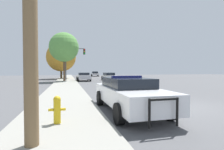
# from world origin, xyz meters

# --- Properties ---
(ground_plane) EXTENTS (110.00, 110.00, 0.00)m
(ground_plane) POSITION_xyz_m (0.00, 0.00, 0.00)
(ground_plane) COLOR #565659
(sidewalk_left) EXTENTS (3.00, 110.00, 0.13)m
(sidewalk_left) POSITION_xyz_m (-5.10, 0.00, 0.07)
(sidewalk_left) COLOR #99968C
(sidewalk_left) RESTS_ON ground_plane
(police_car) EXTENTS (2.10, 5.34, 1.49)m
(police_car) POSITION_xyz_m (-2.41, -0.43, 0.77)
(police_car) COLOR white
(police_car) RESTS_ON ground_plane
(fire_hydrant) EXTENTS (0.50, 0.22, 0.83)m
(fire_hydrant) POSITION_xyz_m (-5.20, -1.90, 0.57)
(fire_hydrant) COLOR gold
(fire_hydrant) RESTS_ON sidewalk_left
(traffic_light) EXTENTS (3.05, 0.35, 5.11)m
(traffic_light) POSITION_xyz_m (-3.96, 20.33, 3.70)
(traffic_light) COLOR #424247
(traffic_light) RESTS_ON sidewalk_left
(car_background_distant) EXTENTS (2.20, 4.76, 1.37)m
(car_background_distant) POSITION_xyz_m (2.51, 41.04, 0.73)
(car_background_distant) COLOR #B7B7BC
(car_background_distant) RESTS_ON ground_plane
(car_background_midblock) EXTENTS (2.09, 4.39, 1.34)m
(car_background_midblock) POSITION_xyz_m (-2.41, 20.75, 0.73)
(car_background_midblock) COLOR #B7B7BC
(car_background_midblock) RESTS_ON ground_plane
(car_background_oncoming) EXTENTS (2.11, 4.46, 1.31)m
(car_background_oncoming) POSITION_xyz_m (1.97, 21.49, 0.70)
(car_background_oncoming) COLOR silver
(car_background_oncoming) RESTS_ON ground_plane
(tree_sidewalk_far) EXTENTS (5.74, 5.74, 7.10)m
(tree_sidewalk_far) POSITION_xyz_m (-6.08, 28.68, 4.35)
(tree_sidewalk_far) COLOR #4C3823
(tree_sidewalk_far) RESTS_ON sidewalk_left
(tree_sidewalk_mid) EXTENTS (4.35, 4.35, 7.19)m
(tree_sidewalk_mid) POSITION_xyz_m (-5.37, 19.59, 5.13)
(tree_sidewalk_mid) COLOR brown
(tree_sidewalk_mid) RESTS_ON sidewalk_left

